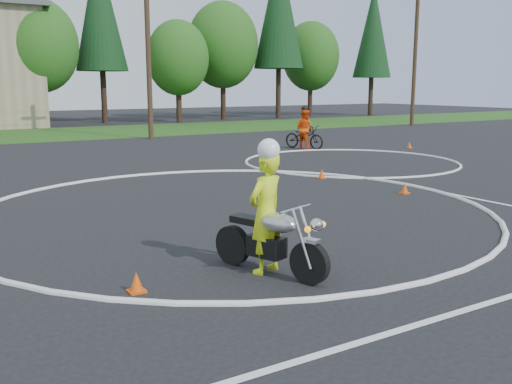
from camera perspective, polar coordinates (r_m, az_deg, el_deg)
ground at (r=11.06m, az=5.03°, el=-4.58°), size 120.00×120.00×0.00m
grass_strip at (r=36.24m, az=-21.34°, el=5.36°), size 120.00×10.00×0.02m
course_markings at (r=15.75m, az=1.98°, el=0.07°), size 19.05×19.05×0.12m
primary_motorcycle at (r=8.81m, az=1.56°, el=-4.80°), size 0.94×2.08×1.14m
rider_primary_grp at (r=8.80m, az=1.01°, el=-1.69°), size 0.81×0.66×2.11m
rider_second_grp at (r=26.42m, az=4.86°, el=5.84°), size 1.36×2.19×1.99m
traffic_cones at (r=16.68m, az=12.16°, el=0.88°), size 22.55×13.26×0.30m
treeline at (r=48.22m, az=-5.54°, el=15.03°), size 38.20×8.10×14.52m
utility_poles at (r=31.75m, az=-10.76°, el=14.62°), size 41.60×1.12×10.00m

